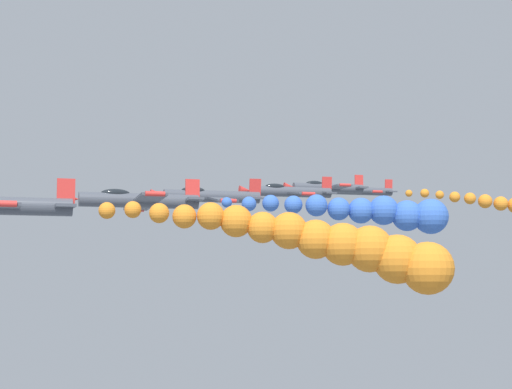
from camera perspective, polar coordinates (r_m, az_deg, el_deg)
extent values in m
cube|color=#474C56|center=(57.02, -15.45, -0.79)|extent=(9.20, 1.90, 0.49)
cylinder|color=red|center=(52.42, -15.39, -0.55)|extent=(0.37, 1.40, 0.37)
cylinder|color=red|center=(61.61, -15.51, -0.98)|extent=(0.37, 1.40, 0.37)
cube|color=#474C56|center=(57.18, -11.84, -0.73)|extent=(3.80, 1.20, 0.31)
cube|color=red|center=(57.24, -11.72, 0.18)|extent=(0.19, 1.10, 1.60)
sphere|color=orange|center=(57.35, -9.24, -0.99)|extent=(1.05, 1.05, 1.05)
sphere|color=orange|center=(57.59, -7.66, -0.94)|extent=(1.07, 1.07, 1.07)
sphere|color=orange|center=(57.54, -6.04, -1.16)|extent=(1.26, 1.26, 1.26)
sphere|color=orange|center=(57.82, -4.47, -1.37)|extent=(1.53, 1.53, 1.53)
sphere|color=orange|center=(57.78, -2.83, -1.35)|extent=(1.75, 1.75, 1.75)
sphere|color=orange|center=(57.96, -1.24, -1.66)|extent=(2.06, 2.06, 2.06)
sphere|color=orange|center=(57.92, 0.41, -2.06)|extent=(2.00, 2.00, 2.00)
sphere|color=orange|center=(57.97, 2.06, -2.26)|extent=(2.36, 2.36, 2.36)
sphere|color=orange|center=(57.96, 3.74, -2.79)|extent=(2.50, 2.50, 2.50)
sphere|color=orange|center=(58.01, 5.41, -3.10)|extent=(2.71, 2.71, 2.71)
sphere|color=orange|center=(58.14, 7.08, -3.38)|extent=(2.96, 2.96, 2.96)
sphere|color=orange|center=(58.22, 8.78, -3.99)|extent=(3.11, 3.11, 3.11)
sphere|color=orange|center=(58.04, 10.63, -4.52)|extent=(3.30, 3.30, 3.30)
cylinder|color=#474C56|center=(69.57, -7.27, -0.38)|extent=(1.15, 9.00, 1.15)
cone|color=red|center=(68.97, -11.45, -0.27)|extent=(1.09, 1.20, 1.09)
cube|color=#474C56|center=(69.62, -6.94, -0.47)|extent=(9.20, 1.90, 0.57)
cylinder|color=red|center=(65.12, -6.29, 0.04)|extent=(0.37, 1.40, 0.37)
cylinder|color=red|center=(74.13, -7.52, -0.92)|extent=(0.37, 1.40, 0.37)
cube|color=#474C56|center=(70.30, -4.04, -0.43)|extent=(3.80, 1.20, 0.34)
cube|color=red|center=(70.45, -3.97, 0.31)|extent=(0.21, 1.10, 1.60)
ellipsoid|color=black|center=(69.38, -8.73, 0.06)|extent=(0.83, 2.20, 0.73)
sphere|color=blue|center=(70.80, -1.83, -0.49)|extent=(0.81, 0.81, 0.81)
sphere|color=blue|center=(71.20, -0.44, -0.59)|extent=(1.15, 1.15, 1.15)
sphere|color=blue|center=(71.75, 0.91, -0.55)|extent=(1.32, 1.32, 1.32)
sphere|color=blue|center=(71.97, 2.34, -0.64)|extent=(1.44, 1.44, 1.44)
sphere|color=blue|center=(72.16, 3.78, -0.68)|extent=(1.75, 1.75, 1.75)
sphere|color=blue|center=(72.52, 5.16, -0.90)|extent=(1.81, 1.81, 1.81)
sphere|color=blue|center=(72.93, 6.53, -1.00)|extent=(2.05, 2.05, 2.05)
sphere|color=blue|center=(73.27, 7.93, -0.98)|extent=(2.36, 2.36, 2.36)
sphere|color=blue|center=(73.48, 9.37, -1.31)|extent=(2.46, 2.46, 2.46)
sphere|color=blue|center=(73.75, 10.81, -1.34)|extent=(2.81, 2.81, 2.81)
cylinder|color=#474C56|center=(84.63, -2.75, -0.12)|extent=(1.25, 9.00, 1.25)
cone|color=red|center=(83.60, -6.15, -0.03)|extent=(1.19, 1.20, 1.19)
cube|color=#474C56|center=(84.73, -2.49, -0.20)|extent=(9.12, 1.90, 1.55)
cylinder|color=red|center=(80.28, -1.72, -0.39)|extent=(0.41, 1.40, 0.41)
cylinder|color=red|center=(89.20, -3.18, -0.02)|extent=(0.41, 1.40, 0.41)
cube|color=#474C56|center=(85.65, -0.15, -0.16)|extent=(3.78, 1.20, 0.75)
cube|color=red|center=(85.63, -0.06, 0.45)|extent=(0.38, 1.10, 1.60)
ellipsoid|color=black|center=(84.21, -3.93, 0.25)|extent=(0.90, 2.20, 0.81)
cylinder|color=#474C56|center=(98.62, 2.17, 0.17)|extent=(1.22, 9.00, 1.22)
cone|color=red|center=(97.15, -0.68, 0.25)|extent=(1.16, 1.20, 1.16)
cube|color=#474C56|center=(98.75, 2.39, 0.10)|extent=(9.16, 1.90, 1.23)
cylinder|color=red|center=(94.40, 3.28, 0.05)|extent=(0.40, 1.40, 0.40)
cylinder|color=red|center=(103.12, 1.58, 0.15)|extent=(0.40, 1.40, 0.40)
cube|color=#474C56|center=(99.95, 4.35, 0.13)|extent=(3.80, 1.20, 0.61)
cube|color=red|center=(99.98, 4.42, 0.65)|extent=(0.32, 1.10, 1.61)
ellipsoid|color=black|center=(98.07, 1.18, 0.48)|extent=(0.87, 2.20, 0.79)
cylinder|color=#474C56|center=(113.56, 4.51, 0.40)|extent=(1.10, 9.00, 1.10)
cone|color=red|center=(111.86, 2.06, 0.48)|extent=(1.05, 1.20, 1.05)
cube|color=#474C56|center=(113.69, 4.70, 0.35)|extent=(9.20, 1.90, 0.20)
cylinder|color=red|center=(109.43, 5.55, 0.59)|extent=(0.36, 1.40, 0.36)
cylinder|color=red|center=(117.97, 3.90, 0.12)|extent=(0.36, 1.40, 0.36)
cube|color=#474C56|center=(115.03, 6.37, 0.37)|extent=(3.80, 1.20, 0.19)
cube|color=red|center=(115.17, 6.41, 0.82)|extent=(0.14, 1.10, 1.60)
ellipsoid|color=black|center=(112.99, 3.65, 0.68)|extent=(0.80, 2.20, 0.70)
cylinder|color=#474C56|center=(128.59, 6.57, 0.21)|extent=(1.19, 9.00, 1.19)
cone|color=red|center=(126.71, 4.44, 0.28)|extent=(1.13, 1.20, 1.13)
cube|color=#474C56|center=(128.74, 6.73, 0.16)|extent=(9.18, 1.90, 0.98)
cylinder|color=red|center=(124.52, 7.55, 0.18)|extent=(0.39, 1.40, 0.39)
cylinder|color=red|center=(132.99, 5.96, 0.14)|extent=(0.39, 1.40, 0.39)
cube|color=#474C56|center=(130.19, 8.19, 0.18)|extent=(3.80, 1.20, 0.51)
cube|color=red|center=(130.25, 8.24, 0.58)|extent=(0.28, 1.10, 1.61)
ellipsoid|color=black|center=(127.92, 5.83, 0.45)|extent=(0.86, 2.20, 0.77)
sphere|color=orange|center=(131.68, 9.48, 0.08)|extent=(1.01, 1.01, 1.01)
sphere|color=orange|center=(132.42, 10.43, 0.08)|extent=(1.25, 1.25, 1.25)
sphere|color=orange|center=(133.36, 11.34, -0.02)|extent=(1.22, 1.22, 1.22)
sphere|color=orange|center=(134.30, 12.24, -0.15)|extent=(1.55, 1.55, 1.55)
sphere|color=orange|center=(135.18, 13.15, -0.24)|extent=(1.70, 1.70, 1.70)
sphere|color=orange|center=(136.09, 14.05, -0.41)|extent=(2.04, 2.04, 2.04)
sphere|color=orange|center=(136.92, 14.96, -0.55)|extent=(2.09, 2.09, 2.09)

